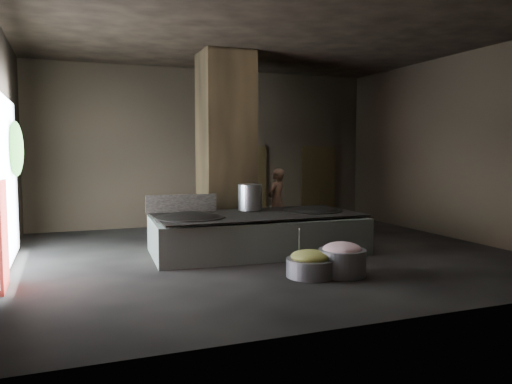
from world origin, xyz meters
name	(u,v)px	position (x,y,z in m)	size (l,w,h in m)	color
floor	(267,255)	(0.00, 0.00, -0.05)	(10.00, 9.00, 0.10)	black
ceiling	(267,34)	(0.00, 0.00, 4.55)	(10.00, 9.00, 0.10)	black
back_wall	(208,148)	(0.00, 4.55, 2.25)	(10.00, 0.10, 4.50)	black
front_wall	(407,144)	(0.00, -4.55, 2.25)	(10.00, 0.10, 4.50)	black
right_wall	(458,147)	(5.05, 0.00, 2.25)	(0.10, 9.00, 4.50)	black
pillar	(226,147)	(-0.30, 1.90, 2.25)	(1.20, 1.20, 4.50)	black
hearth_platform	(257,235)	(-0.18, 0.13, 0.38)	(4.38, 2.09, 0.76)	#A7B9A9
platform_cap	(257,214)	(-0.18, 0.13, 0.82)	(4.28, 2.06, 0.03)	black
wok_left	(190,221)	(-1.63, 0.08, 0.75)	(1.38, 1.38, 0.38)	black
wok_left_rim	(190,218)	(-1.63, 0.08, 0.82)	(1.41, 1.41, 0.05)	black
wok_right	(313,214)	(1.17, 0.18, 0.75)	(1.29, 1.29, 0.36)	black
wok_right_rim	(313,211)	(1.17, 0.18, 0.82)	(1.31, 1.31, 0.05)	black
stock_pot	(250,197)	(-0.13, 0.68, 1.13)	(0.53, 0.53, 0.57)	#9B9EA3
splash_guard	(182,203)	(-1.63, 0.88, 1.03)	(1.52, 0.06, 0.38)	black
cook	(277,201)	(1.18, 2.20, 0.85)	(0.62, 0.40, 1.70)	#885C45
veg_basin	(311,267)	(-0.05, -2.11, 0.16)	(0.85, 0.85, 0.31)	gray
veg_fill	(311,256)	(-0.05, -2.11, 0.35)	(0.69, 0.69, 0.21)	olive
ladle	(299,244)	(-0.20, -1.96, 0.55)	(0.02, 0.02, 0.67)	#9B9EA3
meat_basin	(342,262)	(0.50, -2.22, 0.23)	(0.83, 0.83, 0.45)	gray
meat_fill	(342,250)	(0.50, -2.22, 0.45)	(0.69, 0.69, 0.26)	pink
doorway_near	(248,186)	(1.20, 4.45, 1.10)	(1.18, 0.08, 2.38)	black
doorway_near_glow	(255,187)	(1.48, 4.58, 1.05)	(0.78, 0.04, 1.85)	#8C6647
doorway_far	(318,184)	(3.60, 4.45, 1.10)	(1.18, 0.08, 2.38)	black
doorway_far_glow	(320,185)	(3.70, 4.53, 1.05)	(0.83, 0.04, 1.96)	#8C6647
left_opening	(5,182)	(-4.95, 0.20, 1.60)	(0.04, 4.20, 3.10)	white
pavilion_sliver	(3,235)	(-4.88, -1.10, 0.85)	(0.05, 0.90, 1.70)	maroon
tree_silhouette	(16,149)	(-4.85, 1.30, 2.20)	(0.28, 1.10, 1.10)	#194714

